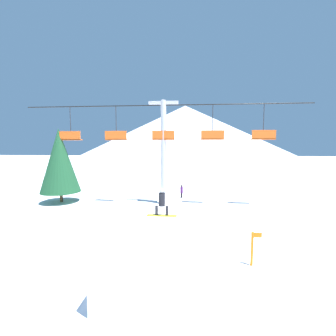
# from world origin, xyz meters

# --- Properties ---
(ground_plane) EXTENTS (220.00, 220.00, 0.00)m
(ground_plane) POSITION_xyz_m (0.00, 0.00, 0.00)
(ground_plane) COLOR white
(mountain_ridge) EXTENTS (85.33, 85.33, 20.64)m
(mountain_ridge) POSITION_xyz_m (0.00, 82.65, 10.32)
(mountain_ridge) COLOR silver
(mountain_ridge) RESTS_ON ground_plane
(snow_ramp) EXTENTS (3.17, 4.63, 1.71)m
(snow_ramp) POSITION_xyz_m (-0.14, 0.84, 0.86)
(snow_ramp) COLOR white
(snow_ramp) RESTS_ON ground_plane
(snowboarder) EXTENTS (1.34, 0.28, 1.27)m
(snowboarder) POSITION_xyz_m (-0.11, 2.59, 2.35)
(snowboarder) COLOR yellow
(snowboarder) RESTS_ON snow_ramp
(chairlift) EXTENTS (23.10, 0.45, 8.49)m
(chairlift) POSITION_xyz_m (-0.95, 11.22, 5.07)
(chairlift) COLOR #B2B2B7
(chairlift) RESTS_ON ground_plane
(pine_tree_near) EXTENTS (3.29, 3.29, 6.31)m
(pine_tree_near) POSITION_xyz_m (-9.86, 11.15, 3.59)
(pine_tree_near) COLOR #4C3823
(pine_tree_near) RESTS_ON ground_plane
(trail_marker) EXTENTS (0.41, 0.10, 1.40)m
(trail_marker) POSITION_xyz_m (3.63, 1.83, 0.75)
(trail_marker) COLOR orange
(trail_marker) RESTS_ON ground_plane
(distant_skier) EXTENTS (0.24, 0.24, 1.23)m
(distant_skier) POSITION_xyz_m (0.49, 13.59, 0.67)
(distant_skier) COLOR black
(distant_skier) RESTS_ON ground_plane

